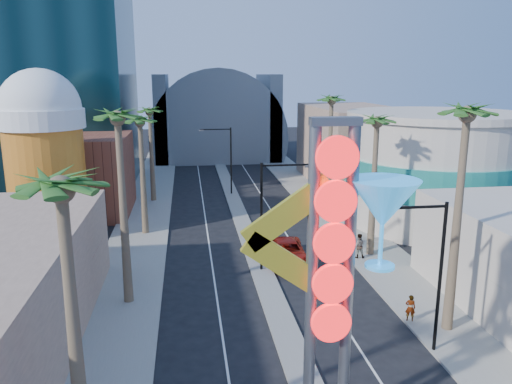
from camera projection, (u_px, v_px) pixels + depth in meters
name	position (u px, v px, depth m)	size (l,w,h in m)	color
sidewalk_west	(144.00, 218.00, 49.52)	(5.00, 100.00, 0.15)	gray
sidewalk_east	(330.00, 211.00, 52.08)	(5.00, 100.00, 0.15)	gray
median	(237.00, 207.00, 53.69)	(1.60, 84.00, 0.15)	gray
brick_filler_west	(80.00, 175.00, 50.64)	(10.00, 10.00, 8.00)	brown
filler_east	(352.00, 146.00, 64.35)	(10.00, 20.00, 10.00)	#997763
beer_mug	(44.00, 149.00, 41.91)	(7.00, 7.00, 14.50)	orange
turquoise_building	(433.00, 169.00, 47.22)	(16.60, 16.60, 10.60)	beige
canopy	(216.00, 132.00, 85.49)	(22.00, 16.00, 22.00)	slate
neon_sign	(352.00, 260.00, 18.37)	(6.53, 2.60, 12.55)	gray
streetlight_0	(269.00, 206.00, 35.31)	(3.79, 0.25, 8.00)	black
streetlight_1	(226.00, 154.00, 58.30)	(3.79, 0.25, 8.00)	black
streetlight_2	(432.00, 264.00, 24.59)	(3.45, 0.25, 8.00)	black
palm_0	(62.00, 207.00, 15.51)	(2.40, 2.40, 11.70)	brown
palm_1	(118.00, 130.00, 28.80)	(2.40, 2.40, 12.70)	brown
palm_2	(140.00, 128.00, 42.61)	(2.40, 2.40, 11.20)	brown
palm_3	(150.00, 117.00, 54.17)	(2.40, 2.40, 11.20)	brown
palm_5	(466.00, 129.00, 25.34)	(2.40, 2.40, 13.20)	brown
palm_6	(377.00, 130.00, 37.22)	(2.40, 2.40, 11.70)	brown
palm_7	(331.00, 108.00, 48.58)	(2.40, 2.40, 12.70)	brown
red_pickup	(287.00, 252.00, 37.77)	(2.77, 6.01, 1.67)	#B1190D
pedestrian_a	(410.00, 308.00, 28.54)	(0.58, 0.38, 1.58)	gray
pedestrian_b	(359.00, 246.00, 38.40)	(0.94, 0.73, 1.93)	gray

